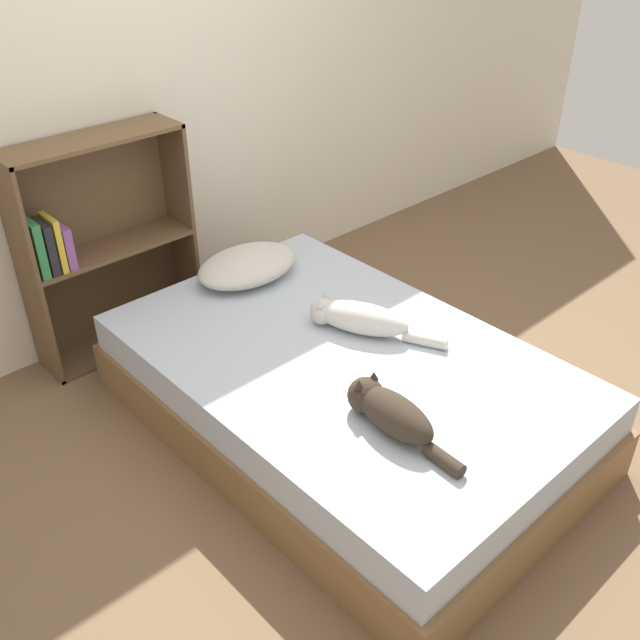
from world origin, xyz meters
name	(u,v)px	position (x,y,z in m)	size (l,w,h in m)	color
ground_plane	(343,425)	(0.00, 0.00, 0.00)	(8.00, 8.00, 0.00)	brown
wall_back	(140,81)	(0.00, 1.43, 1.25)	(8.00, 0.06, 2.50)	silver
bed	(344,391)	(0.00, 0.00, 0.19)	(1.32, 2.04, 0.39)	brown
pillow	(247,265)	(0.11, 0.80, 0.46)	(0.53, 0.37, 0.13)	beige
cat_light	(358,318)	(0.17, 0.09, 0.46)	(0.35, 0.58, 0.14)	beige
cat_dark	(389,411)	(-0.20, -0.43, 0.46)	(0.16, 0.54, 0.16)	#33281E
bookshelf	(98,245)	(-0.41, 1.30, 0.57)	(0.84, 0.26, 1.10)	brown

